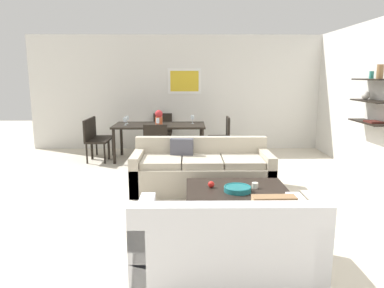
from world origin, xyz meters
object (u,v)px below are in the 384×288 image
dining_chair_right_far (223,134)px  wine_glass_foot (158,121)px  centerpiece_vase (159,117)px  decorative_bowl (237,189)px  dining_chair_left_far (98,134)px  dining_chair_head (163,130)px  loveseat_white (226,242)px  wine_glass_left_far (127,118)px  apple_on_coffee_table (211,184)px  wine_glass_head (161,116)px  dining_table (160,128)px  dining_chair_foot (156,144)px  dining_chair_left_near (93,138)px  sofa_beige (202,171)px  wine_glass_left_near (125,120)px  coffee_table (237,205)px  candle_jar (255,185)px  wine_glass_right_far (193,118)px

dining_chair_right_far → wine_glass_foot: wine_glass_foot is taller
wine_glass_foot → centerpiece_vase: centerpiece_vase is taller
decorative_bowl → dining_chair_left_far: dining_chair_left_far is taller
dining_chair_left_far → dining_chair_head: (1.36, 0.66, 0.00)m
loveseat_white → wine_glass_left_far: bearing=109.7°
apple_on_coffee_table → dining_chair_head: size_ratio=0.09×
centerpiece_vase → dining_chair_head: bearing=89.3°
dining_chair_head → wine_glass_head: bearing=-90.0°
apple_on_coffee_table → centerpiece_vase: bearing=106.0°
dining_table → dining_chair_foot: size_ratio=2.16×
wine_glass_foot → wine_glass_left_far: 0.87m
dining_table → dining_chair_left_near: (-1.36, -0.21, -0.18)m
sofa_beige → dining_chair_left_near: 2.85m
dining_chair_right_far → wine_glass_head: wine_glass_head is taller
decorative_bowl → dining_chair_head: bearing=106.1°
dining_table → wine_glass_left_near: size_ratio=11.57×
dining_chair_left_far → loveseat_white: bearing=-63.8°
wine_glass_foot → coffee_table: bearing=-67.1°
candle_jar → dining_chair_head: 4.29m
wine_glass_left_near → centerpiece_vase: (0.69, 0.12, 0.04)m
loveseat_white → dining_chair_head: size_ratio=1.82×
wine_glass_head → wine_glass_right_far: size_ratio=0.98×
centerpiece_vase → sofa_beige: bearing=-68.1°
wine_glass_head → wine_glass_right_far: (0.70, -0.29, 0.00)m
dining_chair_head → wine_glass_head: size_ratio=5.08×
dining_table → wine_glass_foot: size_ratio=10.48×
decorative_bowl → sofa_beige: bearing=107.2°
dining_table → dining_chair_head: 0.89m
dining_chair_head → wine_glass_foot: size_ratio=4.85×
apple_on_coffee_table → dining_chair_right_far: (0.47, 3.35, 0.08)m
dining_chair_left_near → centerpiece_vase: 1.42m
dining_table → wine_glass_right_far: size_ratio=10.79×
decorative_bowl → centerpiece_vase: centerpiece_vase is taller
decorative_bowl → dining_chair_right_far: (0.16, 3.51, 0.09)m
dining_chair_foot → dining_chair_right_far: bearing=38.4°
candle_jar → wine_glass_right_far: bearing=102.6°
wine_glass_head → wine_glass_left_near: bearing=-143.5°
sofa_beige → wine_glass_left_far: size_ratio=12.95×
dining_table → wine_glass_head: size_ratio=10.98×
candle_jar → dining_table: bearing=114.3°
dining_table → dining_chair_head: size_ratio=2.16×
loveseat_white → wine_glass_right_far: wine_glass_right_far is taller
sofa_beige → wine_glass_left_near: 2.52m
wine_glass_left_near → dining_chair_left_far: bearing=153.9°
wine_glass_right_far → centerpiece_vase: centerpiece_vase is taller
wine_glass_right_far → centerpiece_vase: (-0.71, -0.11, 0.03)m
candle_jar → wine_glass_left_near: wine_glass_left_near is taller
wine_glass_head → dining_chair_foot: bearing=-90.0°
dining_chair_foot → wine_glass_head: 1.32m
candle_jar → wine_glass_right_far: wine_glass_right_far is taller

